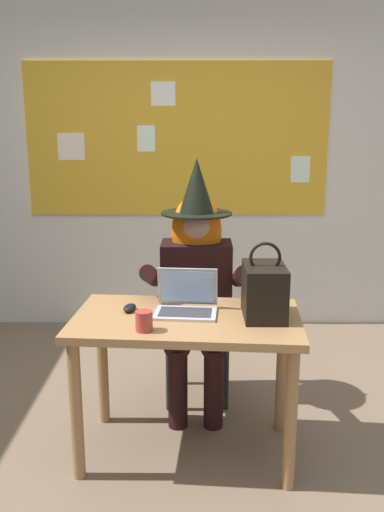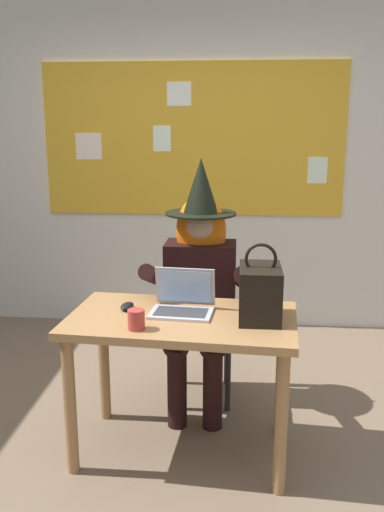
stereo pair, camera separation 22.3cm
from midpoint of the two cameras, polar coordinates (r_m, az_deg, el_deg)
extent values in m
plane|color=#75604C|center=(3.00, -0.97, -20.25)|extent=(24.00, 24.00, 0.00)
cube|color=silver|center=(4.52, 1.59, 10.38)|extent=(5.99, 0.10, 2.84)
cube|color=gold|center=(4.45, 1.56, 12.02)|extent=(2.40, 0.02, 1.20)
cube|color=white|center=(4.45, 0.15, 16.56)|extent=(0.19, 0.01, 0.18)
cube|color=#F4E0C6|center=(4.57, -9.34, 11.22)|extent=(0.22, 0.01, 0.21)
cube|color=white|center=(4.46, -1.75, 12.15)|extent=(0.15, 0.01, 0.20)
cube|color=white|center=(4.51, 14.36, 8.65)|extent=(0.15, 0.01, 0.21)
cube|color=#A37547|center=(2.72, 1.30, -6.73)|extent=(1.17, 0.72, 0.04)
cylinder|color=#A37547|center=(2.76, -10.28, -15.21)|extent=(0.06, 0.06, 0.71)
cylinder|color=#A37547|center=(2.63, 11.81, -16.82)|extent=(0.06, 0.06, 0.71)
cylinder|color=#A37547|center=(3.20, -7.17, -10.85)|extent=(0.06, 0.06, 0.71)
cylinder|color=#A37547|center=(3.09, 11.40, -11.95)|extent=(0.06, 0.06, 0.71)
cube|color=black|center=(3.38, 2.76, -7.66)|extent=(0.44, 0.44, 0.04)
cube|color=black|center=(3.48, 2.81, -2.76)|extent=(0.38, 0.05, 0.45)
cylinder|color=#262628|center=(3.32, 5.72, -12.50)|extent=(0.04, 0.04, 0.43)
cylinder|color=#262628|center=(3.32, -0.28, -12.44)|extent=(0.04, 0.04, 0.43)
cylinder|color=#262628|center=(3.63, 5.45, -10.14)|extent=(0.04, 0.04, 0.43)
cylinder|color=#262628|center=(3.63, 0.00, -10.09)|extent=(0.04, 0.04, 0.43)
cylinder|color=black|center=(3.14, 4.26, -13.71)|extent=(0.11, 0.11, 0.47)
cylinder|color=black|center=(3.15, 0.52, -13.59)|extent=(0.11, 0.11, 0.47)
cylinder|color=black|center=(3.18, 4.42, -8.10)|extent=(0.15, 0.42, 0.15)
cylinder|color=black|center=(3.19, 0.79, -8.00)|extent=(0.15, 0.42, 0.15)
cube|color=black|center=(3.31, 2.83, -3.01)|extent=(0.42, 0.26, 0.52)
cylinder|color=black|center=(3.06, 7.34, -2.29)|extent=(0.10, 0.46, 0.24)
cylinder|color=black|center=(3.08, -2.00, -2.06)|extent=(0.10, 0.46, 0.24)
sphere|color=#D1A889|center=(3.23, 2.91, 3.13)|extent=(0.20, 0.20, 0.20)
ellipsoid|color=orange|center=(3.26, 2.92, 2.53)|extent=(0.30, 0.22, 0.44)
cylinder|color=black|center=(3.21, 2.92, 4.44)|extent=(0.42, 0.42, 0.01)
cone|color=black|center=(3.19, 2.96, 7.31)|extent=(0.21, 0.21, 0.32)
cube|color=#B7B7BC|center=(2.74, 1.19, -6.03)|extent=(0.32, 0.23, 0.01)
cube|color=#333338|center=(2.73, 1.19, -5.87)|extent=(0.27, 0.17, 0.00)
cube|color=#B7B7BC|center=(2.82, 1.56, -3.18)|extent=(0.31, 0.07, 0.20)
cube|color=#99B7E0|center=(2.81, 1.53, -3.27)|extent=(0.27, 0.06, 0.18)
ellipsoid|color=black|center=(2.82, -4.53, -5.27)|extent=(0.08, 0.11, 0.03)
cube|color=black|center=(2.68, 9.47, -3.85)|extent=(0.20, 0.30, 0.26)
torus|color=black|center=(2.64, 9.61, -0.33)|extent=(0.16, 0.02, 0.16)
cylinder|color=#B23833|center=(2.54, -3.33, -6.67)|extent=(0.08, 0.08, 0.09)
camera|label=1|loc=(0.11, -87.82, 0.53)|focal=38.35mm
camera|label=2|loc=(0.11, 92.18, -0.53)|focal=38.35mm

